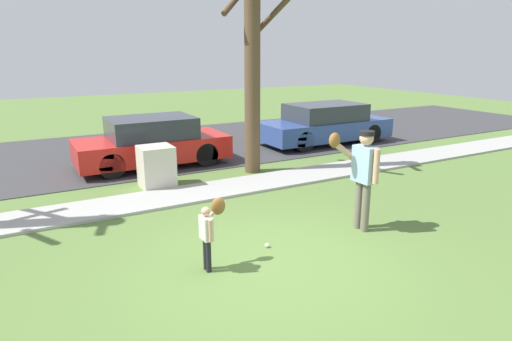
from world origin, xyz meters
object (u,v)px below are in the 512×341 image
(baseball, at_px, (267,245))
(parked_hatchback_red, at_px, (152,142))
(utility_cabinet, at_px, (156,167))
(person_child, at_px, (210,226))
(person_adult, at_px, (362,169))
(parked_wagon_blue, at_px, (325,124))
(street_tree_near, at_px, (252,50))

(baseball, xyz_separation_m, parked_hatchback_red, (-0.14, 5.94, 0.62))
(utility_cabinet, distance_m, parked_hatchback_red, 1.97)
(person_child, relative_size, baseball, 13.79)
(utility_cabinet, height_order, parked_hatchback_red, parked_hatchback_red)
(person_child, bearing_deg, person_adult, -0.50)
(person_adult, xyz_separation_m, parked_wagon_blue, (4.02, 6.24, -0.44))
(person_child, bearing_deg, utility_cabinet, 82.30)
(baseball, relative_size, parked_hatchback_red, 0.02)
(person_adult, height_order, parked_hatchback_red, person_adult)
(person_adult, distance_m, parked_wagon_blue, 7.44)
(baseball, bearing_deg, parked_hatchback_red, 91.39)
(street_tree_near, distance_m, parked_hatchback_red, 3.70)
(person_adult, distance_m, baseball, 2.09)
(street_tree_near, distance_m, parked_wagon_blue, 4.96)
(street_tree_near, bearing_deg, person_child, -125.08)
(person_adult, xyz_separation_m, person_child, (-2.85, -0.05, -0.44))
(utility_cabinet, xyz_separation_m, parked_hatchback_red, (0.45, 1.90, 0.18))
(baseball, distance_m, street_tree_near, 5.49)
(person_child, height_order, parked_hatchback_red, parked_hatchback_red)
(person_child, bearing_deg, parked_wagon_blue, 40.97)
(person_adult, relative_size, street_tree_near, 0.30)
(utility_cabinet, bearing_deg, baseball, -81.56)
(street_tree_near, bearing_deg, person_adult, -92.38)
(utility_cabinet, height_order, street_tree_near, street_tree_near)
(person_child, bearing_deg, parked_hatchback_red, 80.02)
(baseball, distance_m, utility_cabinet, 4.10)
(baseball, height_order, parked_wagon_blue, parked_wagon_blue)
(baseball, bearing_deg, street_tree_near, 64.44)
(person_child, height_order, baseball, person_child)
(baseball, height_order, street_tree_near, street_tree_near)
(person_child, distance_m, parked_hatchback_red, 6.20)
(person_child, relative_size, parked_hatchback_red, 0.26)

